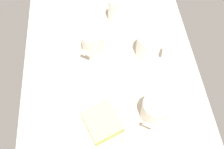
# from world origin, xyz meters

# --- Properties ---
(tabletop) EXTENTS (0.90, 0.64, 0.02)m
(tabletop) POSITION_xyz_m (0.00, 0.00, 0.01)
(tabletop) COLOR #BCB29E
(tabletop) RESTS_ON ground
(coffee_mug_black) EXTENTS (0.11, 0.09, 0.09)m
(coffee_mug_black) POSITION_xyz_m (0.15, 0.12, 0.07)
(coffee_mug_black) COLOR silver
(coffee_mug_black) RESTS_ON tabletop
(coffee_mug_milky) EXTENTS (0.10, 0.09, 0.10)m
(coffee_mug_milky) POSITION_xyz_m (-0.13, -0.06, 0.07)
(coffee_mug_milky) COLOR silver
(coffee_mug_milky) RESTS_ON tabletop
(coffee_mug_spare) EXTENTS (0.09, 0.11, 0.10)m
(coffee_mug_spare) POSITION_xyz_m (-0.10, 0.15, 0.07)
(coffee_mug_spare) COLOR white
(coffee_mug_spare) RESTS_ON tabletop
(sandwich_main) EXTENTS (0.14, 0.13, 0.04)m
(sandwich_main) POSITION_xyz_m (0.17, -0.05, 0.04)
(sandwich_main) COLOR #DBB77A
(sandwich_main) RESTS_ON tabletop
(glass_of_milk) EXTENTS (0.07, 0.07, 0.11)m
(glass_of_milk) POSITION_xyz_m (-0.29, 0.05, 0.07)
(glass_of_milk) COLOR silver
(glass_of_milk) RESTS_ON tabletop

